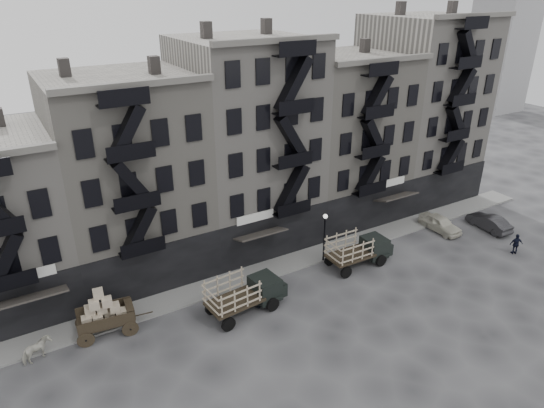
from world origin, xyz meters
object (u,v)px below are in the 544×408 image
stake_truck_west (245,291)px  car_east (440,223)px  policeman (516,244)px  horse (37,350)px  stake_truck_east (358,247)px  wagon (102,310)px  pedestrian_mid (258,295)px  car_far (489,222)px

stake_truck_west → car_east: 21.04m
stake_truck_west → policeman: bearing=-16.9°
horse → stake_truck_west: bearing=-124.0°
horse → car_east: (33.91, -0.54, -0.02)m
stake_truck_east → wagon: bearing=175.6°
stake_truck_east → car_east: stake_truck_east is taller
wagon → pedestrian_mid: wagon is taller
wagon → pedestrian_mid: 10.27m
horse → car_far: horse is taller
wagon → horse: bearing=-166.3°
car_east → car_far: car_east is taller
stake_truck_east → pedestrian_mid: bearing=-174.5°
horse → policeman: 36.69m
horse → wagon: bearing=-108.2°
stake_truck_west → pedestrian_mid: stake_truck_west is taller
stake_truck_east → pedestrian_mid: stake_truck_east is taller
wagon → car_east: size_ratio=0.95×
car_east → policeman: policeman is taller
car_far → horse: bearing=0.2°
wagon → car_far: (33.91, -3.09, -1.11)m
wagon → car_far: 34.07m
car_far → pedestrian_mid: 24.01m
wagon → stake_truck_east: (19.46, -1.81, -0.21)m
policeman → wagon: bearing=15.7°
pedestrian_mid → policeman: pedestrian_mid is taller
horse → pedestrian_mid: size_ratio=0.92×
horse → stake_truck_west: size_ratio=0.29×
car_east → policeman: size_ratio=2.32×
horse → wagon: size_ratio=0.44×
stake_truck_west → pedestrian_mid: size_ratio=3.13×
car_east → car_far: bearing=-27.1°
pedestrian_mid → stake_truck_west: bearing=-21.0°
horse → stake_truck_west: (12.94, -2.10, 0.91)m
wagon → policeman: (31.99, -7.14, -0.91)m
pedestrian_mid → policeman: 22.56m
stake_truck_west → car_east: size_ratio=1.41×
pedestrian_mid → horse: bearing=-29.6°
horse → car_east: horse is taller
car_far → policeman: (-1.92, -4.05, 0.20)m
wagon → stake_truck_west: wagon is taller
stake_truck_west → policeman: 23.60m
stake_truck_west → horse: bearing=165.1°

